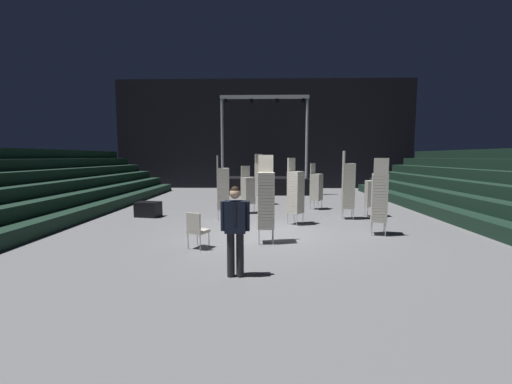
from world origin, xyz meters
TOP-DOWN VIEW (x-y plane):
  - ground_plane at (0.00, 0.00)m, footprint 22.00×30.00m
  - arena_end_wall at (0.00, 15.00)m, footprint 22.00×0.30m
  - bleacher_bank_left at (-8.75, 1.00)m, footprint 4.50×24.00m
  - stage_riser at (0.00, 11.43)m, footprint 5.59×2.82m
  - man_with_tie at (-0.57, -3.34)m, footprint 0.57×0.24m
  - chair_stack_front_left at (1.08, 1.69)m, footprint 0.62×0.62m
  - chair_stack_front_right at (3.43, 0.21)m, footprint 0.54×0.54m
  - chair_stack_mid_left at (-0.18, 6.31)m, footprint 0.61×0.61m
  - chair_stack_mid_right at (2.32, 4.99)m, footprint 0.61×0.61m
  - chair_stack_mid_centre at (3.14, 2.72)m, footprint 0.49×0.49m
  - chair_stack_rear_left at (-0.69, 3.89)m, footprint 0.61×0.61m
  - chair_stack_rear_right at (-1.53, 2.40)m, footprint 0.50×0.50m
  - chair_stack_rear_centre at (4.20, 3.21)m, footprint 0.44×0.44m
  - chair_stack_aisle_left at (0.04, -0.80)m, footprint 0.45×0.45m
  - equipment_road_case at (-4.55, 2.99)m, footprint 1.00×0.76m
  - loose_chair_near_man at (-1.72, -1.42)m, footprint 0.59×0.59m

SIDE VIEW (x-z plane):
  - ground_plane at x=0.00m, z-range -0.10..0.00m
  - equipment_road_case at x=-4.55m, z-range 0.00..0.58m
  - loose_chair_near_man at x=-1.72m, z-range 0.06..1.01m
  - stage_riser at x=0.00m, z-range -2.36..3.62m
  - chair_stack_rear_centre at x=4.20m, z-range 0.00..1.88m
  - chair_stack_rear_left at x=-0.69m, z-range 0.00..1.97m
  - man_with_tie at x=-0.57m, z-range 0.12..1.91m
  - chair_stack_mid_right at x=2.32m, z-range 0.00..2.05m
  - chair_stack_front_left at x=1.08m, z-range 0.00..2.30m
  - chair_stack_front_right at x=3.43m, z-range 0.00..2.30m
  - chair_stack_rear_right at x=-1.53m, z-range 0.00..2.39m
  - chair_stack_aisle_left at x=0.04m, z-range 0.00..2.39m
  - chair_stack_mid_left at x=-0.18m, z-range 0.00..2.47m
  - chair_stack_mid_centre at x=3.14m, z-range 0.00..2.56m
  - bleacher_bank_left at x=-8.75m, z-range 0.00..2.70m
  - arena_end_wall at x=0.00m, z-range 0.00..8.00m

